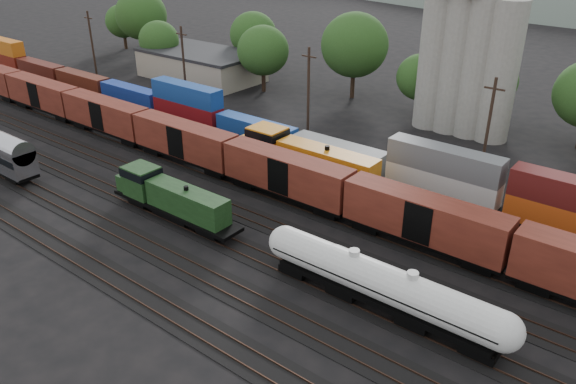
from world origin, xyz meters
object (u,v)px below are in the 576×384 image
Objects in this scene: green_locomotive at (168,196)px; orange_locomotive at (302,158)px; tank_car_a at (353,272)px; grain_silo at (467,50)px.

green_locomotive is 15.84m from orange_locomotive.
green_locomotive is 0.99× the size of tank_car_a.
orange_locomotive is (5.08, 15.00, 0.41)m from green_locomotive.
grain_silo reaches higher than orange_locomotive.
tank_car_a is 0.81× the size of orange_locomotive.
orange_locomotive reaches higher than tank_car_a.
orange_locomotive is 28.31m from grain_silo.
grain_silo is at bearing 73.15° from green_locomotive.
orange_locomotive is (-16.19, 15.00, 0.30)m from tank_car_a.
orange_locomotive is at bearing -105.76° from grain_silo.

